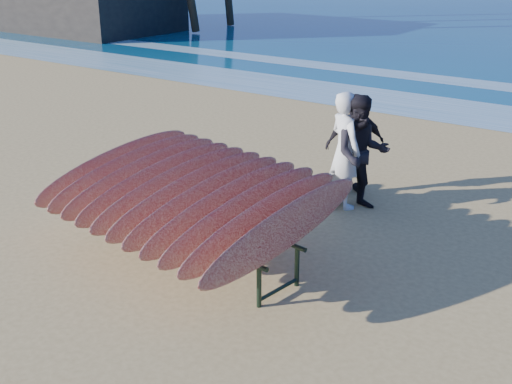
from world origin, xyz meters
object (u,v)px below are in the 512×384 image
person_dark_a (361,153)px  person_dark_b (355,144)px  surfboard_rack (190,195)px  person_white (345,150)px

person_dark_a → person_dark_b: 0.67m
person_dark_a → person_dark_b: (-0.38, 0.56, -0.06)m
surfboard_rack → person_dark_a: 2.87m
person_dark_a → person_white: bearing=152.6°
person_white → person_dark_a: person_white is taller
surfboard_rack → person_white: (0.78, 2.64, 0.04)m
person_dark_b → person_dark_a: bearing=81.1°
person_dark_b → person_white: bearing=59.9°
surfboard_rack → person_dark_a: size_ratio=2.01×
person_dark_a → surfboard_rack: bearing=-148.6°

